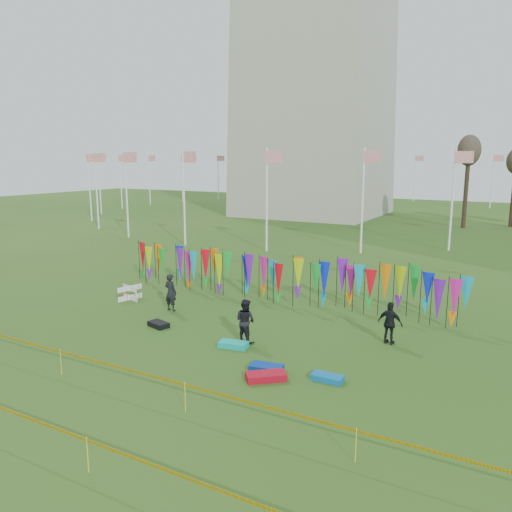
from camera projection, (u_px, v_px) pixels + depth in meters
The scene contains 14 objects.
ground at pixel (162, 358), 18.19m from camera, with size 160.00×160.00×0.00m, color #254A14.
flagpole_ring at pixel (314, 184), 65.29m from camera, with size 57.40×56.16×8.00m.
banner_row at pixel (278, 273), 25.39m from camera, with size 18.64×0.64×2.31m.
caution_tape_near at pixel (99, 363), 15.79m from camera, with size 26.00×0.02×0.90m.
caution_tape_far at pixel (1, 409), 12.89m from camera, with size 26.00×0.02×0.90m.
box_kite at pixel (130, 293), 25.59m from camera, with size 0.70×0.70×0.78m.
person_left at pixel (171, 292), 23.74m from camera, with size 0.66×0.48×1.81m, color black.
person_mid at pixel (245, 321), 19.63m from camera, with size 0.85×0.53×1.76m, color black.
person_right at pixel (390, 323), 19.45m from camera, with size 0.99×0.56×1.69m, color black.
kite_bag_turquoise at pixel (233, 345), 19.21m from camera, with size 1.11×0.55×0.22m, color #0CBCAC.
kite_bag_blue at pixel (266, 368), 17.02m from camera, with size 1.11×0.58×0.23m, color #093398.
kite_bag_red at pixel (266, 376), 16.37m from camera, with size 1.31×0.60×0.24m, color #B70C1E.
kite_bag_black at pixel (159, 324), 21.57m from camera, with size 0.94×0.54×0.22m, color black.
kite_bag_teal at pixel (327, 378), 16.32m from camera, with size 1.03×0.49×0.20m, color #0D6BB6.
Camera 1 is at (11.33, -13.32, 7.13)m, focal length 35.00 mm.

